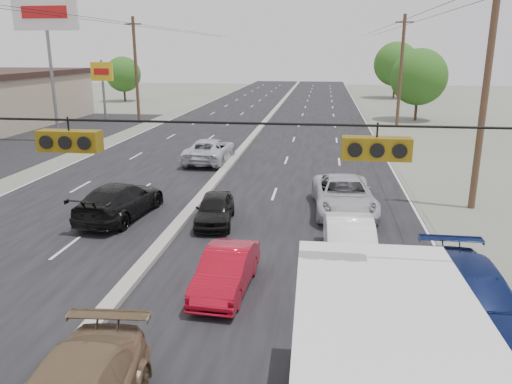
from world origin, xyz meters
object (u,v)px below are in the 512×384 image
Objects in this scene: pole_sign_billboard at (46,22)px; tree_right_mid at (419,77)px; oncoming_far at (210,151)px; utility_pole_right_c at (401,71)px; utility_pole_left_c at (136,70)px; tree_right_far at (396,64)px; utility_pole_right_b at (485,94)px; tree_left_far at (123,74)px; queue_car_c at (344,196)px; pole_sign_far at (102,77)px; queue_car_d at (471,299)px; oncoming_near at (120,201)px; queue_car_a at (215,209)px; queue_car_b at (350,243)px; red_sedan at (226,271)px.

tree_right_mid is (29.50, 17.00, -4.53)m from pole_sign_billboard.
utility_pole_right_c is at bearing -127.90° from oncoming_far.
tree_right_far is at bearing 46.47° from utility_pole_left_c.
utility_pole_right_b is 1.63× the size of tree_left_far.
utility_pole_right_b is 16.53m from oncoming_far.
queue_car_c is (19.20, -26.47, -4.34)m from utility_pole_left_c.
pole_sign_far is 1.12× the size of queue_car_d.
utility_pole_right_c is 1.93× the size of oncoming_near.
utility_pole_right_c reaches higher than queue_car_c.
oncoming_near reaches higher than queue_car_a.
pole_sign_billboard reaches higher than pole_sign_far.
oncoming_far is at bearing 116.07° from queue_car_b.
utility_pole_right_c reaches higher than oncoming_far.
tree_right_far is 65.93m from red_sedan.
queue_car_b is at bearing -94.20° from queue_car_c.
queue_car_d is at bearing -60.39° from tree_left_far.
utility_pole_left_c is 1.86× the size of queue_car_d.
tree_right_mid is 1.58× the size of queue_car_b.
queue_car_d is (-6.40, -65.60, -4.18)m from tree_right_far.
oncoming_near is at bearing -54.46° from pole_sign_billboard.
pole_sign_far is at bearing -136.85° from tree_right_far.
queue_car_d reaches higher than queue_car_c.
queue_car_d is (2.90, -9.13, 0.01)m from queue_car_c.
oncoming_near is (11.76, -16.46, -8.12)m from pole_sign_billboard.
tree_right_far is 1.50× the size of oncoming_far.
tree_right_far reaches higher than tree_left_far.
utility_pole_left_c and utility_pole_right_c have the same top height.
utility_pole_right_c is 1.40× the size of tree_right_mid.
red_sedan is 6.06m from queue_car_a.
utility_pole_right_c is 31.05m from queue_car_a.
utility_pole_left_c is 2.76× the size of queue_car_a.
pole_sign_far reaches higher than oncoming_near.
queue_car_b is (5.30, -3.37, 0.13)m from queue_car_a.
queue_car_c is 1.07× the size of oncoming_near.
pole_sign_billboard is 3.03× the size of queue_car_a.
queue_car_b is 16.90m from oncoming_far.
pole_sign_far is at bearing 115.24° from queue_car_a.
tree_right_far is at bearing 83.35° from utility_pole_right_c.
queue_car_d is at bearing -95.57° from tree_right_far.
tree_left_far is 1.69× the size of queue_car_a.
pole_sign_billboard reaches higher than queue_car_a.
utility_pole_right_b is at bearing 47.86° from queue_car_b.
queue_car_b is (-5.80, -32.02, -4.36)m from utility_pole_right_c.
tree_left_far is 39.31m from tree_right_far.
utility_pole_right_c is at bearing 62.78° from queue_car_a.
utility_pole_left_c is at bearing 118.39° from queue_car_b.
tree_right_far reaches higher than red_sedan.
queue_car_c reaches higher than oncoming_near.
oncoming_near is at bearing -68.33° from tree_left_far.
queue_car_d reaches higher than queue_car_a.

